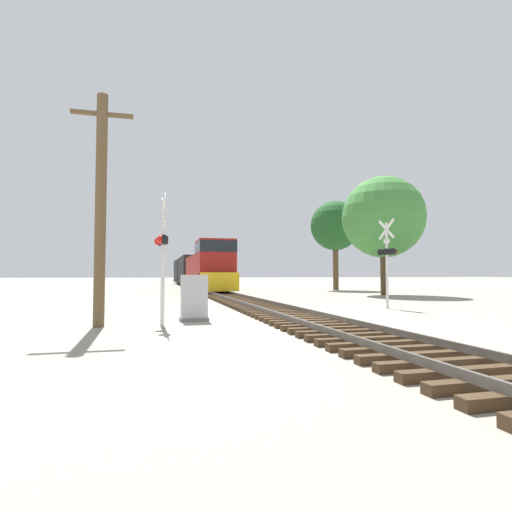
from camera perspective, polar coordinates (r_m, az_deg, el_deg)
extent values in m
plane|color=gray|center=(12.95, 7.13, -9.54)|extent=(400.00, 400.00, 0.00)
cube|color=#42301E|center=(6.63, 32.36, -15.08)|extent=(2.60, 0.22, 0.16)
cube|color=#42301E|center=(7.05, 28.70, -14.39)|extent=(2.60, 0.22, 0.16)
cube|color=#42301E|center=(7.50, 25.49, -13.73)|extent=(2.60, 0.22, 0.16)
cube|color=#42301E|center=(7.96, 22.66, -13.12)|extent=(2.60, 0.22, 0.16)
cube|color=#42301E|center=(8.44, 20.15, -12.55)|extent=(2.60, 0.22, 0.16)
cube|color=#42301E|center=(8.94, 17.93, -12.02)|extent=(2.60, 0.22, 0.16)
cube|color=#42301E|center=(9.44, 15.96, -11.53)|extent=(2.60, 0.22, 0.16)
cube|color=#42301E|center=(9.96, 14.19, -11.09)|extent=(2.60, 0.22, 0.16)
cube|color=#42301E|center=(10.49, 12.60, -10.67)|extent=(2.60, 0.22, 0.16)
cube|color=#42301E|center=(11.02, 11.17, -10.29)|extent=(2.60, 0.22, 0.16)
cube|color=#42301E|center=(11.56, 9.88, -9.94)|extent=(2.60, 0.22, 0.16)
cube|color=#42301E|center=(12.11, 8.70, -9.62)|extent=(2.60, 0.22, 0.16)
cube|color=#42301E|center=(12.66, 7.63, -9.32)|extent=(2.60, 0.22, 0.16)
cube|color=#42301E|center=(13.22, 6.65, -9.05)|extent=(2.60, 0.22, 0.16)
cube|color=#42301E|center=(13.77, 5.75, -8.79)|extent=(2.60, 0.22, 0.16)
cube|color=#42301E|center=(14.34, 4.92, -8.55)|extent=(2.60, 0.22, 0.16)
cube|color=#42301E|center=(14.90, 4.16, -8.33)|extent=(2.60, 0.22, 0.16)
cube|color=#42301E|center=(15.47, 3.45, -8.13)|extent=(2.60, 0.22, 0.16)
cube|color=#42301E|center=(16.04, 2.79, -7.93)|extent=(2.60, 0.22, 0.16)
cube|color=#42301E|center=(16.61, 2.18, -7.75)|extent=(2.60, 0.22, 0.16)
cube|color=#42301E|center=(17.19, 1.61, -7.58)|extent=(2.60, 0.22, 0.16)
cube|color=#42301E|center=(17.76, 1.08, -7.43)|extent=(2.60, 0.22, 0.16)
cube|color=#42301E|center=(18.34, 0.58, -7.28)|extent=(2.60, 0.22, 0.16)
cube|color=#42301E|center=(18.92, 0.11, -7.13)|extent=(2.60, 0.22, 0.16)
cube|color=#42301E|center=(19.50, -0.33, -7.00)|extent=(2.60, 0.22, 0.16)
cube|color=#42301E|center=(20.08, -0.74, -6.88)|extent=(2.60, 0.22, 0.16)
cube|color=#42301E|center=(20.66, -1.13, -6.76)|extent=(2.60, 0.22, 0.16)
cube|color=#42301E|center=(21.25, -1.50, -6.64)|extent=(2.60, 0.22, 0.16)
cube|color=#42301E|center=(21.83, -1.85, -6.54)|extent=(2.60, 0.22, 0.16)
cube|color=#42301E|center=(22.42, -2.18, -6.44)|extent=(2.60, 0.22, 0.16)
cube|color=#42301E|center=(23.00, -2.50, -6.34)|extent=(2.60, 0.22, 0.16)
cube|color=#42301E|center=(23.59, -2.80, -6.25)|extent=(2.60, 0.22, 0.16)
cube|color=#42301E|center=(24.18, -3.08, -6.16)|extent=(2.60, 0.22, 0.16)
cube|color=#42301E|center=(24.76, -3.35, -6.08)|extent=(2.60, 0.22, 0.16)
cube|color=#42301E|center=(25.35, -3.61, -6.00)|extent=(2.60, 0.22, 0.16)
cube|color=#42301E|center=(25.94, -3.85, -5.92)|extent=(2.60, 0.22, 0.16)
cube|color=#42301E|center=(26.53, -4.09, -5.85)|extent=(2.60, 0.22, 0.16)
cube|color=#42301E|center=(27.12, -4.31, -5.78)|extent=(2.60, 0.22, 0.16)
cube|color=#42301E|center=(27.71, -4.53, -5.71)|extent=(2.60, 0.22, 0.16)
cube|color=#42301E|center=(28.30, -4.73, -5.65)|extent=(2.60, 0.22, 0.16)
cube|color=#42301E|center=(28.89, -4.93, -5.58)|extent=(2.60, 0.22, 0.16)
cube|color=#42301E|center=(29.48, -5.12, -5.52)|extent=(2.60, 0.22, 0.16)
cube|color=#42301E|center=(30.08, -5.30, -5.47)|extent=(2.60, 0.22, 0.16)
cube|color=#42301E|center=(30.67, -5.48, -5.41)|extent=(2.60, 0.22, 0.16)
cube|color=#42301E|center=(31.26, -5.65, -5.36)|extent=(2.60, 0.22, 0.16)
cube|color=#42301E|center=(31.85, -5.81, -5.31)|extent=(2.60, 0.22, 0.16)
cube|color=#56514C|center=(12.68, 4.07, -8.63)|extent=(0.07, 160.00, 0.15)
cube|color=#56514C|center=(13.20, 10.06, -8.36)|extent=(0.07, 160.00, 0.15)
cube|color=maroon|center=(40.73, -7.65, -2.20)|extent=(2.42, 12.30, 3.13)
cube|color=maroon|center=(32.20, -5.89, -1.30)|extent=(2.84, 3.86, 4.01)
cube|color=black|center=(32.26, -5.87, 1.21)|extent=(2.87, 3.90, 0.88)
cube|color=gold|center=(30.28, -5.37, -3.68)|extent=(2.84, 1.76, 1.40)
cube|color=gold|center=(38.12, -7.21, -4.34)|extent=(2.90, 17.21, 0.24)
cube|color=black|center=(32.47, -5.97, -4.52)|extent=(1.58, 2.20, 1.00)
cube|color=black|center=(43.79, -8.12, -4.02)|extent=(1.58, 2.20, 1.00)
cube|color=black|center=(54.56, -9.32, -2.03)|extent=(2.70, 12.25, 3.64)
cube|color=black|center=(50.60, -8.95, -3.89)|extent=(1.58, 2.20, 0.90)
cube|color=black|center=(58.53, -9.67, -3.71)|extent=(1.58, 2.20, 0.90)
cube|color=black|center=(68.39, -10.32, -2.15)|extent=(2.70, 12.25, 3.64)
cube|color=black|center=(64.43, -10.09, -3.61)|extent=(1.58, 2.20, 0.90)
cube|color=black|center=(72.37, -10.55, -3.50)|extent=(1.58, 2.20, 0.90)
cylinder|color=silver|center=(12.58, -13.17, -0.90)|extent=(0.12, 0.12, 3.85)
cube|color=white|center=(12.73, -13.09, 6.43)|extent=(0.13, 0.92, 0.93)
cube|color=white|center=(12.73, -13.09, 6.43)|extent=(0.13, 0.92, 0.93)
cube|color=black|center=(12.62, -13.13, 2.16)|extent=(0.15, 0.86, 0.06)
cylinder|color=black|center=(12.97, -13.32, 2.04)|extent=(0.21, 0.32, 0.30)
sphere|color=red|center=(12.95, -13.76, 2.05)|extent=(0.26, 0.26, 0.26)
cylinder|color=black|center=(12.27, -12.93, 2.30)|extent=(0.21, 0.32, 0.30)
sphere|color=red|center=(12.26, -13.40, 2.31)|extent=(0.26, 0.26, 0.26)
cube|color=white|center=(12.66, -13.12, 3.97)|extent=(0.06, 0.32, 0.20)
cylinder|color=silver|center=(19.26, 18.20, -1.29)|extent=(0.12, 0.12, 3.94)
cube|color=white|center=(19.37, 18.13, 3.65)|extent=(0.27, 0.90, 0.93)
cube|color=white|center=(19.37, 18.13, 3.65)|extent=(0.27, 0.90, 0.93)
cube|color=black|center=(19.28, 18.18, 0.58)|extent=(0.28, 0.85, 0.06)
cylinder|color=black|center=(19.05, 18.95, 0.63)|extent=(0.25, 0.34, 0.30)
sphere|color=red|center=(19.12, 19.15, 0.62)|extent=(0.26, 0.26, 0.26)
cylinder|color=black|center=(19.28, 18.18, 0.58)|extent=(0.25, 0.34, 0.30)
sphere|color=red|center=(19.36, 18.38, 0.57)|extent=(0.26, 0.26, 0.26)
cylinder|color=black|center=(19.52, 17.42, 0.53)|extent=(0.25, 0.34, 0.30)
sphere|color=red|center=(19.59, 17.62, 0.52)|extent=(0.26, 0.26, 0.26)
cube|color=white|center=(19.32, 18.15, 2.03)|extent=(0.11, 0.32, 0.20)
cube|color=slate|center=(13.72, -8.86, -8.88)|extent=(0.95, 0.65, 0.12)
cube|color=#ADADB2|center=(13.66, -8.84, -5.66)|extent=(0.87, 0.59, 1.42)
cylinder|color=brown|center=(12.91, -21.32, 6.23)|extent=(0.32, 0.32, 7.02)
cube|color=brown|center=(13.66, -21.10, 18.39)|extent=(1.80, 0.12, 0.12)
cylinder|color=#473521|center=(31.95, 17.82, -1.65)|extent=(0.55, 0.55, 4.10)
sphere|color=#3D7F38|center=(32.25, 17.72, 5.33)|extent=(6.25, 6.25, 6.25)
cylinder|color=brown|center=(41.09, 11.32, -1.29)|extent=(0.55, 0.55, 5.02)
sphere|color=#1E5123|center=(41.37, 11.27, 4.29)|extent=(5.03, 5.03, 5.03)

